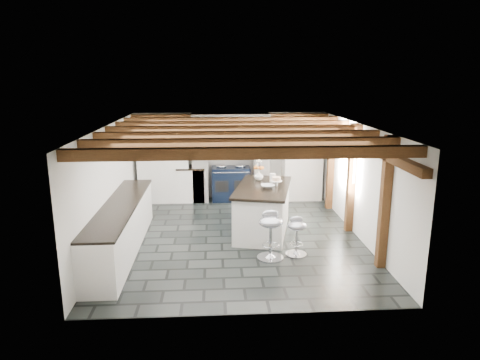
{
  "coord_description": "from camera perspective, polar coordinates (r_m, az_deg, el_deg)",
  "views": [
    {
      "loc": [
        -0.44,
        -8.32,
        3.23
      ],
      "look_at": [
        0.1,
        0.4,
        1.1
      ],
      "focal_mm": 32.0,
      "sensor_mm": 36.0,
      "label": 1
    }
  ],
  "objects": [
    {
      "name": "bar_stool_far",
      "position": [
        7.73,
        4.09,
        -6.6
      ],
      "size": [
        0.48,
        0.48,
        0.89
      ],
      "rotation": [
        0.0,
        0.0,
        0.1
      ],
      "color": "silver",
      "rests_on": "ground"
    },
    {
      "name": "range_cooker",
      "position": [
        11.35,
        -1.22,
        -0.4
      ],
      "size": [
        1.0,
        0.63,
        0.99
      ],
      "color": "black",
      "rests_on": "ground"
    },
    {
      "name": "room_shell",
      "position": [
        9.98,
        -4.43,
        1.13
      ],
      "size": [
        6.0,
        6.03,
        6.0
      ],
      "color": "white",
      "rests_on": "ground"
    },
    {
      "name": "ground",
      "position": [
        8.94,
        -0.48,
        -7.49
      ],
      "size": [
        6.0,
        6.0,
        0.0
      ],
      "primitive_type": "plane",
      "color": "black",
      "rests_on": "ground"
    },
    {
      "name": "kitchen_island",
      "position": [
        9.04,
        3.06,
        -3.83
      ],
      "size": [
        1.49,
        2.2,
        1.33
      ],
      "rotation": [
        0.0,
        0.0,
        -0.23
      ],
      "color": "white",
      "rests_on": "ground"
    },
    {
      "name": "bar_stool_near",
      "position": [
        7.96,
        7.56,
        -6.85
      ],
      "size": [
        0.39,
        0.39,
        0.73
      ],
      "rotation": [
        0.0,
        0.0,
        0.05
      ],
      "color": "silver",
      "rests_on": "ground"
    }
  ]
}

